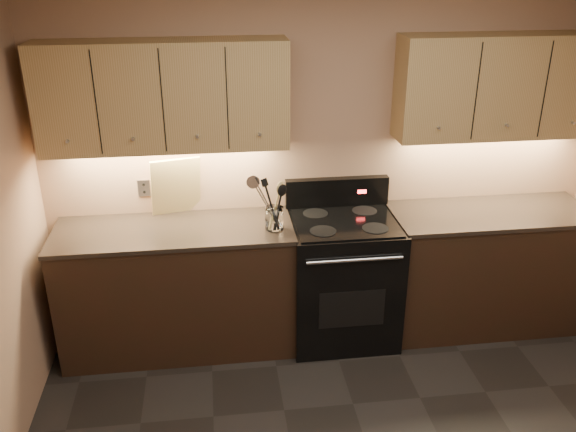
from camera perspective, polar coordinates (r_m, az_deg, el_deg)
The scene contains 14 objects.
wall_back at distance 4.40m, azimuth 3.57°, elevation 5.62°, with size 4.00×0.04×2.60m, color #9E795D.
counter_left at distance 4.41m, azimuth -10.24°, elevation -6.63°, with size 1.62×0.62×0.93m.
counter_right at distance 4.83m, azimuth 17.93°, elevation -4.63°, with size 1.46×0.62×0.93m.
stove at distance 4.47m, azimuth 5.08°, elevation -5.69°, with size 0.76×0.68×1.14m.
upper_cab_left at distance 4.06m, azimuth -11.55°, elevation 10.94°, with size 1.60×0.30×0.70m, color tan.
upper_cab_right at distance 4.51m, azimuth 19.31°, elevation 11.38°, with size 1.44×0.30×0.70m, color tan.
outlet_plate at distance 4.41m, azimuth -13.32°, elevation 2.56°, with size 0.09×0.01×0.12m, color #B2B5BA.
utensil_crock at distance 4.09m, azimuth -1.30°, elevation -0.28°, with size 0.16×0.16×0.16m.
cutting_board at distance 4.34m, azimuth -10.45°, elevation 2.75°, with size 0.34×0.02×0.44m, color tan.
wooden_spoon at distance 4.04m, azimuth -1.66°, elevation 0.94°, with size 0.06×0.06×0.31m, color tan, non-canonical shape.
black_spoon at distance 4.06m, azimuth -1.31°, elevation 1.05°, with size 0.06×0.06×0.31m, color black, non-canonical shape.
black_turner at distance 4.03m, azimuth -0.99°, elevation 1.20°, with size 0.08×0.08×0.36m, color black, non-canonical shape.
steel_spatula at distance 4.05m, azimuth -0.80°, elevation 1.63°, with size 0.08×0.08×0.39m, color silver, non-canonical shape.
steel_skimmer at distance 4.04m, azimuth -0.93°, elevation 1.46°, with size 0.09×0.09×0.38m, color silver, non-canonical shape.
Camera 1 is at (-0.81, -2.10, 2.68)m, focal length 38.00 mm.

